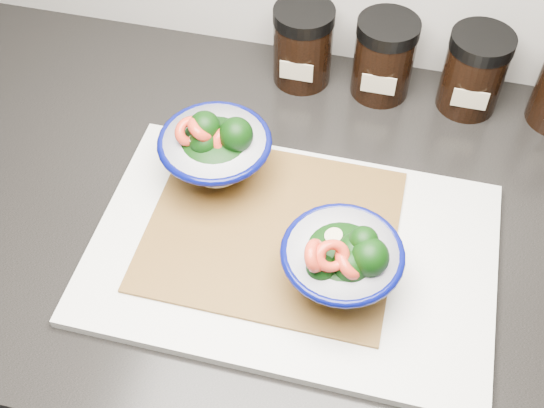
% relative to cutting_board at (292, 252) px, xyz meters
% --- Properties ---
extents(cabinet, '(3.43, 0.58, 0.86)m').
position_rel_cutting_board_xyz_m(cabinet, '(0.17, 0.06, -0.48)').
color(cabinet, black).
rests_on(cabinet, ground).
extents(countertop, '(3.50, 0.60, 0.04)m').
position_rel_cutting_board_xyz_m(countertop, '(0.17, 0.06, -0.03)').
color(countertop, black).
rests_on(countertop, cabinet).
extents(cutting_board, '(0.45, 0.30, 0.01)m').
position_rel_cutting_board_xyz_m(cutting_board, '(0.00, 0.00, 0.00)').
color(cutting_board, silver).
rests_on(cutting_board, countertop).
extents(bamboo_mat, '(0.28, 0.24, 0.00)m').
position_rel_cutting_board_xyz_m(bamboo_mat, '(-0.03, 0.02, 0.01)').
color(bamboo_mat, olive).
rests_on(bamboo_mat, cutting_board).
extents(bowl_left, '(0.13, 0.13, 0.10)m').
position_rel_cutting_board_xyz_m(bowl_left, '(-0.11, 0.08, 0.05)').
color(bowl_left, white).
rests_on(bowl_left, bamboo_mat).
extents(bowl_right, '(0.13, 0.13, 0.10)m').
position_rel_cutting_board_xyz_m(bowl_right, '(0.06, -0.03, 0.05)').
color(bowl_right, white).
rests_on(bowl_right, bamboo_mat).
extents(spice_jar_a, '(0.08, 0.08, 0.11)m').
position_rel_cutting_board_xyz_m(spice_jar_a, '(-0.05, 0.30, 0.05)').
color(spice_jar_a, black).
rests_on(spice_jar_a, countertop).
extents(spice_jar_b, '(0.08, 0.08, 0.11)m').
position_rel_cutting_board_xyz_m(spice_jar_b, '(0.06, 0.30, 0.05)').
color(spice_jar_b, black).
rests_on(spice_jar_b, countertop).
extents(spice_jar_c, '(0.08, 0.08, 0.11)m').
position_rel_cutting_board_xyz_m(spice_jar_c, '(0.17, 0.30, 0.05)').
color(spice_jar_c, black).
rests_on(spice_jar_c, countertop).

